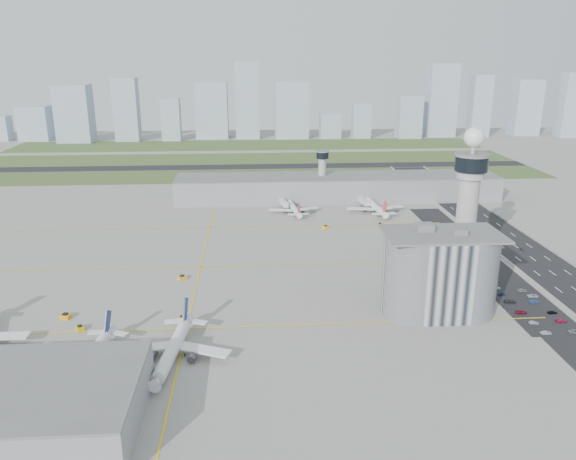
{
  "coord_description": "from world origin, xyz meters",
  "views": [
    {
      "loc": [
        -16.08,
        -208.85,
        92.38
      ],
      "look_at": [
        0.0,
        35.0,
        15.0
      ],
      "focal_mm": 35.0,
      "sensor_mm": 36.0,
      "label": 1
    }
  ],
  "objects": [
    {
      "name": "ground",
      "position": [
        0.0,
        0.0,
        0.0
      ],
      "size": [
        1000.0,
        1000.0,
        0.0
      ],
      "primitive_type": "plane",
      "color": "#9E9B93"
    },
    {
      "name": "grass_strip_0",
      "position": [
        -20.0,
        225.0,
        0.04
      ],
      "size": [
        480.0,
        50.0,
        0.08
      ],
      "primitive_type": "cube",
      "color": "#3D5A2A",
      "rests_on": "ground"
    },
    {
      "name": "grass_strip_1",
      "position": [
        -20.0,
        300.0,
        0.04
      ],
      "size": [
        480.0,
        60.0,
        0.08
      ],
      "primitive_type": "cube",
      "color": "#425C2C",
      "rests_on": "ground"
    },
    {
      "name": "grass_strip_2",
      "position": [
        -20.0,
        380.0,
        0.04
      ],
      "size": [
        480.0,
        70.0,
        0.08
      ],
      "primitive_type": "cube",
      "color": "#3F592A",
      "rests_on": "ground"
    },
    {
      "name": "runway",
      "position": [
        -20.0,
        262.0,
        0.06
      ],
      "size": [
        480.0,
        22.0,
        0.1
      ],
      "primitive_type": "cube",
      "color": "black",
      "rests_on": "ground"
    },
    {
      "name": "highway",
      "position": [
        115.0,
        0.0,
        0.05
      ],
      "size": [
        28.0,
        500.0,
        0.1
      ],
      "primitive_type": "cube",
      "color": "black",
      "rests_on": "ground"
    },
    {
      "name": "barrier_left",
      "position": [
        101.0,
        0.0,
        0.6
      ],
      "size": [
        0.6,
        500.0,
        1.2
      ],
      "primitive_type": "cube",
      "color": "#9E9E99",
      "rests_on": "ground"
    },
    {
      "name": "landside_road",
      "position": [
        90.0,
        -10.0,
        0.04
      ],
      "size": [
        18.0,
        260.0,
        0.08
      ],
      "primitive_type": "cube",
      "color": "black",
      "rests_on": "ground"
    },
    {
      "name": "parking_lot",
      "position": [
        88.0,
        -22.0,
        0.05
      ],
      "size": [
        20.0,
        44.0,
        0.1
      ],
      "primitive_type": "cube",
      "color": "black",
      "rests_on": "ground"
    },
    {
      "name": "taxiway_line_h_0",
      "position": [
        -40.0,
        -30.0,
        0.01
      ],
      "size": [
        260.0,
        0.6,
        0.01
      ],
      "primitive_type": "cube",
      "color": "yellow",
      "rests_on": "ground"
    },
    {
      "name": "taxiway_line_h_1",
      "position": [
        -40.0,
        30.0,
        0.01
      ],
      "size": [
        260.0,
        0.6,
        0.01
      ],
      "primitive_type": "cube",
      "color": "yellow",
      "rests_on": "ground"
    },
    {
      "name": "taxiway_line_h_2",
      "position": [
        -40.0,
        90.0,
        0.01
      ],
      "size": [
        260.0,
        0.6,
        0.01
      ],
      "primitive_type": "cube",
      "color": "yellow",
      "rests_on": "ground"
    },
    {
      "name": "taxiway_line_v",
      "position": [
        -40.0,
        30.0,
        0.01
      ],
      "size": [
        0.6,
        260.0,
        0.01
      ],
      "primitive_type": "cube",
      "color": "yellow",
      "rests_on": "ground"
    },
    {
      "name": "control_tower",
      "position": [
        72.0,
        8.0,
        35.04
      ],
      "size": [
        14.0,
        14.0,
        64.5
      ],
      "color": "#ADAAA5",
      "rests_on": "ground"
    },
    {
      "name": "secondary_tower",
      "position": [
        30.0,
        150.0,
        18.8
      ],
      "size": [
        8.6,
        8.6,
        31.9
      ],
      "color": "#ADAAA5",
      "rests_on": "ground"
    },
    {
      "name": "admin_building",
      "position": [
        51.99,
        -22.0,
        15.3
      ],
      "size": [
        42.0,
        24.0,
        33.5
      ],
      "color": "#B2B2B7",
      "rests_on": "ground"
    },
    {
      "name": "terminal_pier",
      "position": [
        40.0,
        148.0,
        7.9
      ],
      "size": [
        210.0,
        32.0,
        15.8
      ],
      "color": "gray",
      "rests_on": "ground"
    },
    {
      "name": "airplane_near_b",
      "position": [
        -67.38,
        -54.68,
        5.56
      ],
      "size": [
        39.46,
        44.43,
        11.12
      ],
      "primitive_type": null,
      "rotation": [
        0.0,
        0.0,
        -1.73
      ],
      "color": "white",
      "rests_on": "ground"
    },
    {
      "name": "airplane_near_c",
      "position": [
        -41.99,
        -50.61,
        6.11
      ],
      "size": [
        42.1,
        47.8,
        12.21
      ],
      "primitive_type": null,
      "rotation": [
        0.0,
        0.0,
        -1.69
      ],
      "color": "white",
      "rests_on": "ground"
    },
    {
      "name": "airplane_far_a",
      "position": [
        8.87,
        117.21,
        5.05
      ],
      "size": [
        34.48,
        39.26,
        10.1
      ],
      "primitive_type": null,
      "rotation": [
        0.0,
        0.0,
        1.68
      ],
      "color": "white",
      "rests_on": "ground"
    },
    {
      "name": "airplane_far_b",
      "position": [
        58.28,
        115.75,
        5.84
      ],
      "size": [
        38.94,
        44.63,
        11.68
      ],
      "primitive_type": null,
      "rotation": [
        0.0,
        0.0,
        1.66
      ],
      "color": "white",
      "rests_on": "ground"
    },
    {
      "name": "jet_bridge_near_1",
      "position": [
        -83.0,
        -61.0,
        2.85
      ],
      "size": [
        5.39,
        14.31,
        5.7
      ],
      "primitive_type": null,
      "rotation": [
        0.0,
        0.0,
        1.4
      ],
      "color": "silver",
      "rests_on": "ground"
    },
    {
      "name": "jet_bridge_near_2",
      "position": [
        -53.0,
        -61.0,
        2.85
      ],
      "size": [
        5.39,
        14.31,
        5.7
      ],
      "primitive_type": null,
      "rotation": [
        0.0,
        0.0,
        1.4
      ],
      "color": "silver",
      "rests_on": "ground"
    },
    {
      "name": "jet_bridge_far_0",
      "position": [
        2.0,
        132.0,
        2.85
      ],
      "size": [
        5.39,
        14.31,
        5.7
      ],
      "primitive_type": null,
      "rotation": [
        0.0,
        0.0,
        -1.4
      ],
      "color": "silver",
      "rests_on": "ground"
    },
    {
      "name": "jet_bridge_far_1",
      "position": [
        52.0,
        132.0,
        2.85
      ],
      "size": [
        5.39,
        14.31,
        5.7
      ],
      "primitive_type": null,
      "rotation": [
        0.0,
        0.0,
        -1.4
      ],
      "color": "silver",
      "rests_on": "ground"
    },
    {
      "name": "tug_0",
      "position": [
        -76.91,
        -28.5,
        0.95
      ],
      "size": [
        3.62,
        3.98,
        1.91
      ],
      "primitive_type": null,
      "rotation": [
        0.0,
        0.0,
        -2.6
      ],
      "color": "#CDB700",
      "rests_on": "ground"
    },
    {
      "name": "tug_1",
      "position": [
        -84.73,
        -19.02,
        1.06
      ],
      "size": [
        4.27,
        3.54,
        2.13
      ],
      "primitive_type": null,
      "rotation": [
        0.0,
        0.0,
        1.25
      ],
      "color": "orange",
      "rests_on": "ground"
    },
    {
      "name": "tug_2",
      "position": [
        -42.11,
        -23.21,
        0.9
      ],
      "size": [
        3.54,
        3.74,
        1.79
      ],
      "primitive_type": null,
      "rotation": [
        0.0,
        0.0,
        -2.5
      ],
      "color": "gold",
      "rests_on": "ground"
    },
    {
      "name": "tug_3",
      "position": [
        -46.61,
        15.34,
        1.03
      ],
      "size": [
        4.29,
        3.99,
        2.06
      ],
      "primitive_type": null,
      "rotation": [
        0.0,
        0.0,
        2.16
      ],
      "color": "#F6A21F",
      "rests_on": "ground"
    },
    {
      "name": "tug_4",
      "position": [
        23.89,
        83.5,
        0.95
      ],
      "size": [
        3.95,
        3.61,
        1.89
      ],
      "primitive_type": null,
      "rotation": [
        0.0,
        0.0,
        -1.02
      ],
      "color": "gold",
      "rests_on": "ground"
    },
    {
      "name": "tug_5",
      "position": [
        54.73,
        86.08,
        0.95
      ],
      "size": [
        2.34,
        3.33,
        1.89
      ],
      "primitive_type": null,
      "rotation": [
        0.0,
        0.0,
        3.11
      ],
      "color": "orange",
      "rests_on": "ground"
    },
    {
      "name": "car_lot_0",
      "position": [
        83.83,
        -42.05,
        0.64
      ],
      "size": [
        3.77,
        1.53,
        1.28
      ],
      "primitive_type": "imported",
      "rotation": [
        0.0,
        0.0,
        1.58
      ],
      "color": "silver",
      "rests_on": "ground"
    },
    {
      "name": "car_lot_1",
      "position": [
        83.31,
        -34.44,
        0.56
      ],
      "size": [
        3.52,
        1.62,
        1.12
      ],
      "primitive_type": "imported",
      "rotation": [
        0.0,
        0.0,
        1.44
      ],
      "color": "gray",
      "rests_on": "ground"
    },
    {
      "name": "car_lot_2",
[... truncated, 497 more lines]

